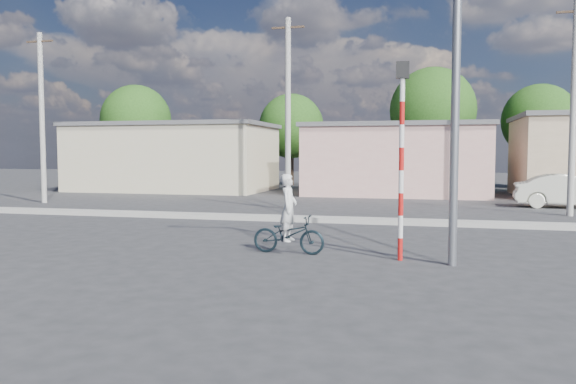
% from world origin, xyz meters
% --- Properties ---
extents(ground_plane, '(120.00, 120.00, 0.00)m').
position_xyz_m(ground_plane, '(0.00, 0.00, 0.00)').
color(ground_plane, '#2B2B2E').
rests_on(ground_plane, ground).
extents(median, '(40.00, 0.80, 0.16)m').
position_xyz_m(median, '(0.00, 8.00, 0.08)').
color(median, '#99968E').
rests_on(median, ground).
extents(bicycle, '(1.76, 0.69, 0.91)m').
position_xyz_m(bicycle, '(0.59, 1.72, 0.46)').
color(bicycle, black).
rests_on(bicycle, ground).
extents(cyclist, '(0.41, 0.60, 1.59)m').
position_xyz_m(cyclist, '(0.59, 1.72, 0.80)').
color(cyclist, silver).
rests_on(cyclist, ground).
extents(car_cream, '(4.53, 1.86, 1.46)m').
position_xyz_m(car_cream, '(9.70, 15.39, 0.73)').
color(car_cream, silver).
rests_on(car_cream, ground).
extents(traffic_pole, '(0.28, 0.18, 4.36)m').
position_xyz_m(traffic_pole, '(3.20, 1.50, 2.59)').
color(traffic_pole, red).
rests_on(traffic_pole, ground).
extents(streetlight, '(2.34, 0.22, 9.00)m').
position_xyz_m(streetlight, '(4.14, 1.20, 4.96)').
color(streetlight, slate).
rests_on(streetlight, ground).
extents(building_row, '(37.80, 7.30, 4.44)m').
position_xyz_m(building_row, '(1.10, 22.00, 2.13)').
color(building_row, beige).
rests_on(building_row, ground).
extents(tree_row, '(34.13, 7.32, 8.10)m').
position_xyz_m(tree_row, '(-2.27, 28.62, 4.83)').
color(tree_row, '#38281E').
rests_on(tree_row, ground).
extents(utility_poles, '(35.40, 0.24, 8.00)m').
position_xyz_m(utility_poles, '(3.25, 12.00, 4.07)').
color(utility_poles, '#99968E').
rests_on(utility_poles, ground).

